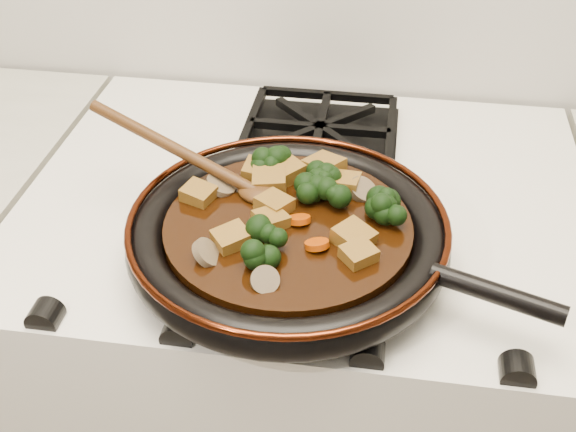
# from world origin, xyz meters

# --- Properties ---
(stove) EXTENTS (0.76, 0.60, 0.90)m
(stove) POSITION_xyz_m (0.00, 1.69, 0.45)
(stove) COLOR white
(stove) RESTS_ON ground
(burner_grate_front) EXTENTS (0.23, 0.23, 0.03)m
(burner_grate_front) POSITION_xyz_m (0.00, 1.55, 0.91)
(burner_grate_front) COLOR black
(burner_grate_front) RESTS_ON stove
(burner_grate_back) EXTENTS (0.23, 0.23, 0.03)m
(burner_grate_back) POSITION_xyz_m (0.00, 1.83, 0.91)
(burner_grate_back) COLOR black
(burner_grate_back) RESTS_ON stove
(skillet) EXTENTS (0.49, 0.37, 0.05)m
(skillet) POSITION_xyz_m (-0.00, 1.55, 0.94)
(skillet) COLOR black
(skillet) RESTS_ON burner_grate_front
(braising_sauce) EXTENTS (0.29, 0.29, 0.02)m
(braising_sauce) POSITION_xyz_m (-0.00, 1.55, 0.95)
(braising_sauce) COLOR black
(braising_sauce) RESTS_ON skillet
(tofu_cube_0) EXTENTS (0.04, 0.04, 0.02)m
(tofu_cube_0) POSITION_xyz_m (-0.06, 1.64, 0.97)
(tofu_cube_0) COLOR brown
(tofu_cube_0) RESTS_ON braising_sauce
(tofu_cube_1) EXTENTS (0.05, 0.05, 0.03)m
(tofu_cube_1) POSITION_xyz_m (-0.04, 1.62, 0.97)
(tofu_cube_1) COLOR brown
(tofu_cube_1) RESTS_ON braising_sauce
(tofu_cube_2) EXTENTS (0.06, 0.06, 0.03)m
(tofu_cube_2) POSITION_xyz_m (0.02, 1.66, 0.97)
(tofu_cube_2) COLOR brown
(tofu_cube_2) RESTS_ON braising_sauce
(tofu_cube_3) EXTENTS (0.05, 0.05, 0.03)m
(tofu_cube_3) POSITION_xyz_m (-0.06, 1.50, 0.97)
(tofu_cube_3) COLOR brown
(tofu_cube_3) RESTS_ON braising_sauce
(tofu_cube_4) EXTENTS (0.05, 0.04, 0.03)m
(tofu_cube_4) POSITION_xyz_m (0.05, 1.62, 0.97)
(tofu_cube_4) COLOR brown
(tofu_cube_4) RESTS_ON braising_sauce
(tofu_cube_5) EXTENTS (0.05, 0.05, 0.02)m
(tofu_cube_5) POSITION_xyz_m (-0.02, 1.54, 0.97)
(tofu_cube_5) COLOR brown
(tofu_cube_5) RESTS_ON braising_sauce
(tofu_cube_6) EXTENTS (0.05, 0.05, 0.02)m
(tofu_cube_6) POSITION_xyz_m (-0.02, 1.57, 0.97)
(tofu_cube_6) COLOR brown
(tofu_cube_6) RESTS_ON braising_sauce
(tofu_cube_7) EXTENTS (0.05, 0.04, 0.02)m
(tofu_cube_7) POSITION_xyz_m (-0.12, 1.58, 0.97)
(tofu_cube_7) COLOR brown
(tofu_cube_7) RESTS_ON braising_sauce
(tofu_cube_8) EXTENTS (0.05, 0.05, 0.02)m
(tofu_cube_8) POSITION_xyz_m (0.08, 1.49, 0.97)
(tofu_cube_8) COLOR brown
(tofu_cube_8) RESTS_ON braising_sauce
(tofu_cube_9) EXTENTS (0.06, 0.05, 0.02)m
(tofu_cube_9) POSITION_xyz_m (0.07, 1.52, 0.97)
(tofu_cube_9) COLOR brown
(tofu_cube_9) RESTS_ON braising_sauce
(tofu_cube_10) EXTENTS (0.06, 0.06, 0.03)m
(tofu_cube_10) POSITION_xyz_m (-0.03, 1.64, 0.97)
(tofu_cube_10) COLOR brown
(tofu_cube_10) RESTS_ON braising_sauce
(broccoli_floret_0) EXTENTS (0.08, 0.09, 0.07)m
(broccoli_floret_0) POSITION_xyz_m (0.05, 1.59, 0.97)
(broccoli_floret_0) COLOR black
(broccoli_floret_0) RESTS_ON braising_sauce
(broccoli_floret_1) EXTENTS (0.08, 0.09, 0.07)m
(broccoli_floret_1) POSITION_xyz_m (-0.04, 1.65, 0.97)
(broccoli_floret_1) COLOR black
(broccoli_floret_1) RESTS_ON braising_sauce
(broccoli_floret_2) EXTENTS (0.08, 0.08, 0.07)m
(broccoli_floret_2) POSITION_xyz_m (-0.02, 1.47, 0.97)
(broccoli_floret_2) COLOR black
(broccoli_floret_2) RESTS_ON braising_sauce
(broccoli_floret_3) EXTENTS (0.07, 0.07, 0.07)m
(broccoli_floret_3) POSITION_xyz_m (0.11, 1.56, 0.97)
(broccoli_floret_3) COLOR black
(broccoli_floret_3) RESTS_ON braising_sauce
(broccoli_floret_4) EXTENTS (0.09, 0.08, 0.07)m
(broccoli_floret_4) POSITION_xyz_m (0.02, 1.60, 0.97)
(broccoli_floret_4) COLOR black
(broccoli_floret_4) RESTS_ON braising_sauce
(broccoli_floret_5) EXTENTS (0.10, 0.09, 0.08)m
(broccoli_floret_5) POSITION_xyz_m (0.02, 1.62, 0.97)
(broccoli_floret_5) COLOR black
(broccoli_floret_5) RESTS_ON braising_sauce
(broccoli_floret_6) EXTENTS (0.08, 0.08, 0.06)m
(broccoli_floret_6) POSITION_xyz_m (-0.04, 1.64, 0.97)
(broccoli_floret_6) COLOR black
(broccoli_floret_6) RESTS_ON braising_sauce
(broccoli_floret_7) EXTENTS (0.07, 0.07, 0.06)m
(broccoli_floret_7) POSITION_xyz_m (-0.02, 1.50, 0.97)
(broccoli_floret_7) COLOR black
(broccoli_floret_7) RESTS_ON braising_sauce
(broccoli_floret_8) EXTENTS (0.08, 0.07, 0.06)m
(broccoli_floret_8) POSITION_xyz_m (0.11, 1.58, 0.97)
(broccoli_floret_8) COLOR black
(broccoli_floret_8) RESTS_ON braising_sauce
(carrot_coin_0) EXTENTS (0.03, 0.03, 0.01)m
(carrot_coin_0) POSITION_xyz_m (-0.02, 1.63, 0.96)
(carrot_coin_0) COLOR #AA3A04
(carrot_coin_0) RESTS_ON braising_sauce
(carrot_coin_1) EXTENTS (0.03, 0.03, 0.02)m
(carrot_coin_1) POSITION_xyz_m (0.08, 1.51, 0.96)
(carrot_coin_1) COLOR #AA3A04
(carrot_coin_1) RESTS_ON braising_sauce
(carrot_coin_2) EXTENTS (0.03, 0.03, 0.02)m
(carrot_coin_2) POSITION_xyz_m (0.03, 1.51, 0.96)
(carrot_coin_2) COLOR #AA3A04
(carrot_coin_2) RESTS_ON braising_sauce
(carrot_coin_3) EXTENTS (0.03, 0.03, 0.02)m
(carrot_coin_3) POSITION_xyz_m (0.01, 1.55, 0.96)
(carrot_coin_3) COLOR #AA3A04
(carrot_coin_3) RESTS_ON braising_sauce
(mushroom_slice_0) EXTENTS (0.05, 0.05, 0.03)m
(mushroom_slice_0) POSITION_xyz_m (0.08, 1.62, 0.97)
(mushroom_slice_0) COLOR brown
(mushroom_slice_0) RESTS_ON braising_sauce
(mushroom_slice_1) EXTENTS (0.04, 0.04, 0.02)m
(mushroom_slice_1) POSITION_xyz_m (-0.10, 1.60, 0.97)
(mushroom_slice_1) COLOR brown
(mushroom_slice_1) RESTS_ON braising_sauce
(mushroom_slice_2) EXTENTS (0.03, 0.04, 0.03)m
(mushroom_slice_2) POSITION_xyz_m (-0.08, 1.47, 0.97)
(mushroom_slice_2) COLOR brown
(mushroom_slice_2) RESTS_ON braising_sauce
(mushroom_slice_3) EXTENTS (0.04, 0.04, 0.03)m
(mushroom_slice_3) POSITION_xyz_m (-0.01, 1.44, 0.97)
(mushroom_slice_3) COLOR brown
(mushroom_slice_3) RESTS_ON braising_sauce
(wooden_spoon) EXTENTS (0.15, 0.07, 0.24)m
(wooden_spoon) POSITION_xyz_m (-0.11, 1.61, 0.98)
(wooden_spoon) COLOR #45260E
(wooden_spoon) RESTS_ON braising_sauce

